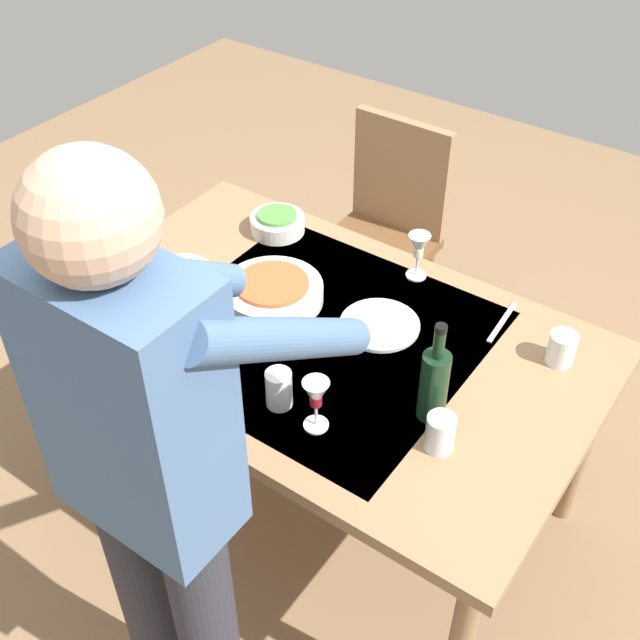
% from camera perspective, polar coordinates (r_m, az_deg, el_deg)
% --- Properties ---
extents(ground_plane, '(6.00, 6.00, 0.00)m').
position_cam_1_polar(ground_plane, '(2.79, -0.00, -12.46)').
color(ground_plane, '#846647').
extents(dining_table, '(1.55, 0.97, 0.74)m').
position_cam_1_polar(dining_table, '(2.29, -0.00, -2.29)').
color(dining_table, '#93704C').
rests_on(dining_table, ground_plane).
extents(chair_near, '(0.40, 0.40, 0.91)m').
position_cam_1_polar(chair_near, '(3.09, 4.70, 6.95)').
color(chair_near, brown).
rests_on(chair_near, ground_plane).
extents(person_server, '(0.42, 0.61, 1.69)m').
position_cam_1_polar(person_server, '(1.64, -11.80, -10.77)').
color(person_server, '#2D2D38').
rests_on(person_server, ground_plane).
extents(wine_bottle, '(0.07, 0.07, 0.30)m').
position_cam_1_polar(wine_bottle, '(1.96, 8.19, -4.53)').
color(wine_bottle, black).
rests_on(wine_bottle, dining_table).
extents(wine_glass_left, '(0.07, 0.07, 0.15)m').
position_cam_1_polar(wine_glass_left, '(1.92, -0.29, -5.50)').
color(wine_glass_left, white).
rests_on(wine_glass_left, dining_table).
extents(wine_glass_right, '(0.07, 0.07, 0.15)m').
position_cam_1_polar(wine_glass_right, '(2.41, 7.10, 5.14)').
color(wine_glass_right, white).
rests_on(wine_glass_right, dining_table).
extents(water_cup_near_left, '(0.07, 0.07, 0.10)m').
position_cam_1_polar(water_cup_near_left, '(1.94, 8.63, -8.02)').
color(water_cup_near_left, silver).
rests_on(water_cup_near_left, dining_table).
extents(water_cup_near_right, '(0.08, 0.08, 0.09)m').
position_cam_1_polar(water_cup_near_right, '(2.23, 16.95, -1.96)').
color(water_cup_near_right, silver).
rests_on(water_cup_near_right, dining_table).
extents(water_cup_far_left, '(0.07, 0.07, 0.11)m').
position_cam_1_polar(water_cup_far_left, '(2.01, -2.97, -4.96)').
color(water_cup_far_left, silver).
rests_on(water_cup_far_left, dining_table).
extents(serving_bowl_pasta, '(0.30, 0.30, 0.07)m').
position_cam_1_polar(serving_bowl_pasta, '(2.34, -3.42, 2.07)').
color(serving_bowl_pasta, white).
rests_on(serving_bowl_pasta, dining_table).
extents(side_bowl_salad, '(0.18, 0.18, 0.07)m').
position_cam_1_polar(side_bowl_salad, '(2.64, -3.08, 7.00)').
color(side_bowl_salad, white).
rests_on(side_bowl_salad, dining_table).
extents(dinner_plate_near, '(0.23, 0.23, 0.01)m').
position_cam_1_polar(dinner_plate_near, '(2.27, 4.31, -0.35)').
color(dinner_plate_near, white).
rests_on(dinner_plate_near, dining_table).
extents(dinner_plate_far, '(0.23, 0.23, 0.01)m').
position_cam_1_polar(dinner_plate_far, '(2.48, -10.18, 3.07)').
color(dinner_plate_far, white).
rests_on(dinner_plate_far, dining_table).
extents(table_knife, '(0.03, 0.20, 0.00)m').
position_cam_1_polar(table_knife, '(2.34, 12.95, -0.14)').
color(table_knife, silver).
rests_on(table_knife, dining_table).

